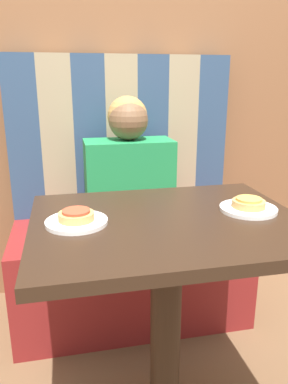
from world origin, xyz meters
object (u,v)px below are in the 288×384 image
at_px(plate_left, 77,222).
at_px(plate_right, 248,209).
at_px(person, 129,168).
at_px(pizza_left, 76,215).
at_px(pizza_right, 249,203).

xyz_separation_m(plate_left, plate_right, (0.54, 0.00, 0.00)).
relative_size(person, pizza_left, 5.96).
relative_size(plate_right, pizza_left, 1.74).
xyz_separation_m(plate_right, pizza_left, (-0.54, -0.00, 0.02)).
xyz_separation_m(plate_left, pizza_left, (0.00, -0.00, 0.02)).
bearing_deg(plate_left, pizza_left, -90.00).
bearing_deg(pizza_left, pizza_right, 0.00).
bearing_deg(plate_left, pizza_right, -0.00).
bearing_deg(person, pizza_right, -68.00).
height_order(person, plate_left, person).
distance_m(plate_left, pizza_right, 0.54).
relative_size(pizza_left, pizza_right, 1.00).
bearing_deg(plate_left, person, 68.00).
bearing_deg(plate_right, pizza_left, -180.00).
height_order(plate_left, pizza_left, pizza_left).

